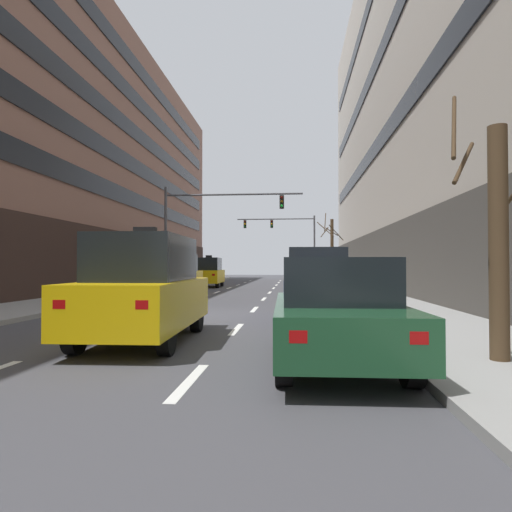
% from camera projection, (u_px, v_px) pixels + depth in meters
% --- Properties ---
extents(ground_plane, '(120.00, 120.00, 0.00)m').
position_uv_depth(ground_plane, '(200.00, 315.00, 14.20)').
color(ground_plane, '#424247').
extents(sidewalk_left, '(3.70, 80.00, 0.14)m').
position_uv_depth(sidewalk_left, '(7.00, 311.00, 14.78)').
color(sidewalk_left, gray).
rests_on(sidewalk_left, ground).
extents(sidewalk_right, '(3.70, 80.00, 0.14)m').
position_uv_depth(sidewalk_right, '(409.00, 315.00, 13.62)').
color(sidewalk_right, gray).
rests_on(sidewalk_right, ground).
extents(lane_stripe_l1_s3, '(0.16, 2.00, 0.01)m').
position_uv_depth(lane_stripe_l1_s3, '(115.00, 328.00, 11.35)').
color(lane_stripe_l1_s3, silver).
rests_on(lane_stripe_l1_s3, ground).
extents(lane_stripe_l1_s4, '(0.16, 2.00, 0.01)m').
position_uv_depth(lane_stripe_l1_s4, '(170.00, 309.00, 16.33)').
color(lane_stripe_l1_s4, silver).
rests_on(lane_stripe_l1_s4, ground).
extents(lane_stripe_l1_s5, '(0.16, 2.00, 0.01)m').
position_uv_depth(lane_stripe_l1_s5, '(199.00, 298.00, 21.31)').
color(lane_stripe_l1_s5, silver).
rests_on(lane_stripe_l1_s5, ground).
extents(lane_stripe_l1_s6, '(0.16, 2.00, 0.01)m').
position_uv_depth(lane_stripe_l1_s6, '(217.00, 292.00, 26.29)').
color(lane_stripe_l1_s6, silver).
rests_on(lane_stripe_l1_s6, ground).
extents(lane_stripe_l1_s7, '(0.16, 2.00, 0.01)m').
position_uv_depth(lane_stripe_l1_s7, '(229.00, 288.00, 31.27)').
color(lane_stripe_l1_s7, silver).
rests_on(lane_stripe_l1_s7, ground).
extents(lane_stripe_l1_s8, '(0.16, 2.00, 0.01)m').
position_uv_depth(lane_stripe_l1_s8, '(238.00, 285.00, 36.25)').
color(lane_stripe_l1_s8, silver).
rests_on(lane_stripe_l1_s8, ground).
extents(lane_stripe_l1_s9, '(0.16, 2.00, 0.01)m').
position_uv_depth(lane_stripe_l1_s9, '(245.00, 282.00, 41.23)').
color(lane_stripe_l1_s9, silver).
rests_on(lane_stripe_l1_s9, ground).
extents(lane_stripe_l1_s10, '(0.16, 2.00, 0.01)m').
position_uv_depth(lane_stripe_l1_s10, '(250.00, 281.00, 46.21)').
color(lane_stripe_l1_s10, silver).
rests_on(lane_stripe_l1_s10, ground).
extents(lane_stripe_l2_s2, '(0.16, 2.00, 0.01)m').
position_uv_depth(lane_stripe_l2_s2, '(189.00, 381.00, 6.09)').
color(lane_stripe_l2_s2, silver).
rests_on(lane_stripe_l2_s2, ground).
extents(lane_stripe_l2_s3, '(0.16, 2.00, 0.01)m').
position_uv_depth(lane_stripe_l2_s3, '(236.00, 329.00, 11.07)').
color(lane_stripe_l2_s3, silver).
rests_on(lane_stripe_l2_s3, ground).
extents(lane_stripe_l2_s4, '(0.16, 2.00, 0.01)m').
position_uv_depth(lane_stripe_l2_s4, '(254.00, 309.00, 16.05)').
color(lane_stripe_l2_s4, silver).
rests_on(lane_stripe_l2_s4, ground).
extents(lane_stripe_l2_s5, '(0.16, 2.00, 0.01)m').
position_uv_depth(lane_stripe_l2_s5, '(264.00, 299.00, 21.03)').
color(lane_stripe_l2_s5, silver).
rests_on(lane_stripe_l2_s5, ground).
extents(lane_stripe_l2_s6, '(0.16, 2.00, 0.01)m').
position_uv_depth(lane_stripe_l2_s6, '(270.00, 292.00, 26.01)').
color(lane_stripe_l2_s6, silver).
rests_on(lane_stripe_l2_s6, ground).
extents(lane_stripe_l2_s7, '(0.16, 2.00, 0.01)m').
position_uv_depth(lane_stripe_l2_s7, '(274.00, 288.00, 30.99)').
color(lane_stripe_l2_s7, silver).
rests_on(lane_stripe_l2_s7, ground).
extents(lane_stripe_l2_s8, '(0.16, 2.00, 0.01)m').
position_uv_depth(lane_stripe_l2_s8, '(276.00, 285.00, 35.97)').
color(lane_stripe_l2_s8, silver).
rests_on(lane_stripe_l2_s8, ground).
extents(lane_stripe_l2_s9, '(0.16, 2.00, 0.01)m').
position_uv_depth(lane_stripe_l2_s9, '(279.00, 283.00, 40.95)').
color(lane_stripe_l2_s9, silver).
rests_on(lane_stripe_l2_s9, ground).
extents(lane_stripe_l2_s10, '(0.16, 2.00, 0.01)m').
position_uv_depth(lane_stripe_l2_s10, '(280.00, 281.00, 45.93)').
color(lane_stripe_l2_s10, silver).
rests_on(lane_stripe_l2_s10, ground).
extents(taxi_driving_0, '(2.07, 4.71, 2.45)m').
position_uv_depth(taxi_driving_0, '(177.00, 275.00, 23.63)').
color(taxi_driving_0, black).
rests_on(taxi_driving_0, ground).
extents(taxi_driving_1, '(2.10, 4.60, 2.37)m').
position_uv_depth(taxi_driving_1, '(209.00, 272.00, 32.69)').
color(taxi_driving_1, black).
rests_on(taxi_driving_1, ground).
extents(taxi_driving_2, '(2.09, 4.70, 2.44)m').
position_uv_depth(taxi_driving_2, '(145.00, 289.00, 9.33)').
color(taxi_driving_2, black).
rests_on(taxi_driving_2, ground).
extents(car_parked_0, '(2.04, 4.68, 1.74)m').
position_uv_depth(car_parked_0, '(335.00, 312.00, 7.21)').
color(car_parked_0, black).
rests_on(car_parked_0, ground).
extents(car_parked_1, '(1.88, 4.40, 2.12)m').
position_uv_depth(car_parked_1, '(317.00, 284.00, 13.10)').
color(car_parked_1, black).
rests_on(car_parked_1, ground).
extents(traffic_signal_0, '(8.86, 0.35, 6.52)m').
position_uv_depth(traffic_signal_0, '(206.00, 218.00, 27.83)').
color(traffic_signal_0, '#4C4C51').
rests_on(traffic_signal_0, sidewalk_left).
extents(traffic_signal_1, '(8.24, 0.34, 6.72)m').
position_uv_depth(traffic_signal_1, '(288.00, 233.00, 46.12)').
color(traffic_signal_1, '#4C4C51').
rests_on(traffic_signal_1, sidewalk_right).
extents(street_tree_1, '(2.22, 2.26, 6.02)m').
position_uv_depth(street_tree_1, '(332.00, 249.00, 37.01)').
color(street_tree_1, '#4C3823').
rests_on(street_tree_1, sidewalk_right).
extents(street_tree_2, '(1.60, 1.33, 4.48)m').
position_uv_depth(street_tree_2, '(497.00, 236.00, 6.88)').
color(street_tree_2, '#4C3823').
rests_on(street_tree_2, sidewalk_right).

